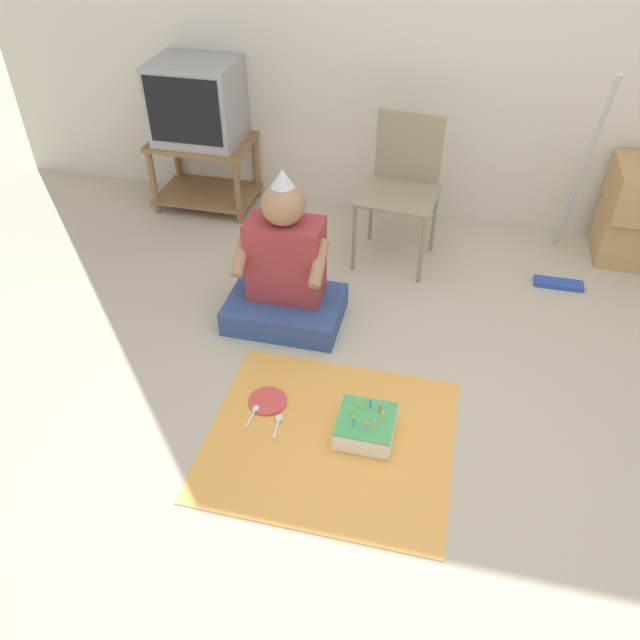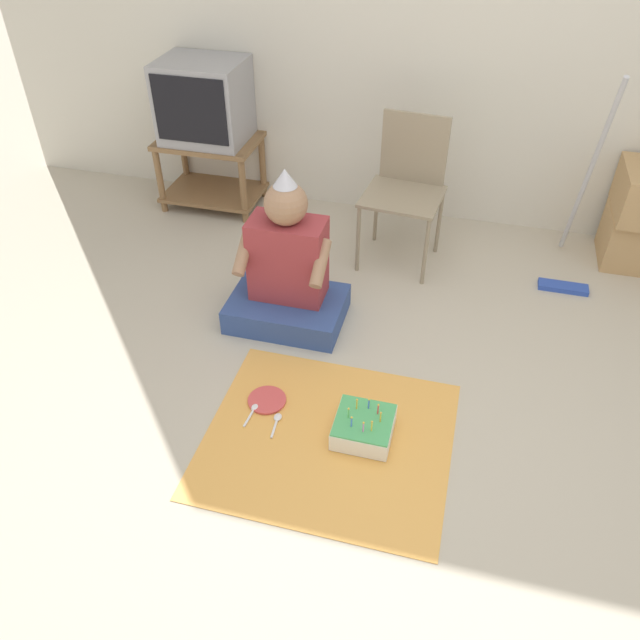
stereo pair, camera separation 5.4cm
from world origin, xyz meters
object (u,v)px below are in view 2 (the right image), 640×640
(tv, at_px, (204,101))
(person_seated, at_px, (287,273))
(dust_mop, at_px, (577,225))
(paper_plate, at_px, (267,400))
(birthday_cake, at_px, (364,427))
(folding_chair, at_px, (407,181))

(tv, bearing_deg, person_seated, -51.39)
(tv, distance_m, dust_mop, 2.42)
(person_seated, bearing_deg, tv, 128.61)
(tv, distance_m, paper_plate, 2.14)
(person_seated, distance_m, birthday_cake, 0.96)
(tv, bearing_deg, paper_plate, -60.90)
(tv, xyz_separation_m, paper_plate, (0.98, -1.76, -0.72))
(folding_chair, relative_size, person_seated, 0.99)
(person_seated, xyz_separation_m, birthday_cake, (0.57, -0.73, -0.23))
(dust_mop, height_order, birthday_cake, dust_mop)
(birthday_cake, height_order, paper_plate, birthday_cake)
(dust_mop, distance_m, paper_plate, 2.02)
(folding_chair, height_order, paper_plate, folding_chair)
(dust_mop, bearing_deg, paper_plate, -134.15)
(folding_chair, xyz_separation_m, birthday_cake, (0.08, -1.52, -0.45))
(dust_mop, relative_size, paper_plate, 6.73)
(dust_mop, bearing_deg, folding_chair, 179.33)
(tv, distance_m, birthday_cake, 2.45)
(birthday_cake, xyz_separation_m, paper_plate, (-0.48, 0.09, -0.04))
(dust_mop, bearing_deg, person_seated, -152.12)
(dust_mop, bearing_deg, tv, 171.98)
(dust_mop, distance_m, person_seated, 1.67)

